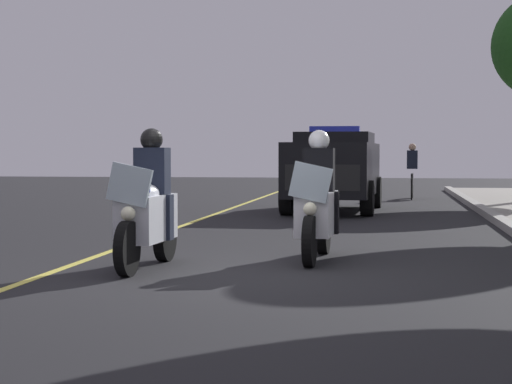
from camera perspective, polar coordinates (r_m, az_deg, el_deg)
name	(u,v)px	position (r m, az deg, el deg)	size (l,w,h in m)	color
ground_plane	(238,275)	(10.50, -1.15, -5.26)	(80.00, 80.00, 0.00)	black
lane_stripe_center	(56,271)	(11.08, -12.57, -4.88)	(48.00, 0.12, 0.01)	#E0D14C
police_motorcycle_lead_left	(147,211)	(11.08, -6.89, -1.23)	(2.14, 0.59, 1.72)	black
police_motorcycle_lead_right	(317,207)	(11.88, 3.89, -0.96)	(2.14, 0.59, 1.72)	black
police_suv	(334,167)	(21.74, 4.97, 1.58)	(4.98, 2.25, 2.05)	black
cyclist_background	(412,171)	(27.70, 9.86, 1.30)	(1.76, 0.33, 1.69)	black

